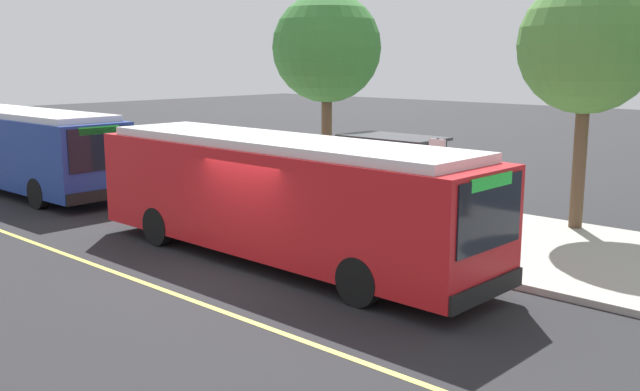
% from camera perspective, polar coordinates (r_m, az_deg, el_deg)
% --- Properties ---
extents(ground_plane, '(120.00, 120.00, 0.00)m').
position_cam_1_polar(ground_plane, '(16.55, -5.42, -5.94)').
color(ground_plane, '#232326').
extents(sidewalk_curb, '(44.00, 6.40, 0.15)m').
position_cam_1_polar(sidewalk_curb, '(20.87, 6.92, -2.23)').
color(sidewalk_curb, '#A8A399').
rests_on(sidewalk_curb, ground_plane).
extents(lane_stripe_center, '(36.00, 0.14, 0.01)m').
position_cam_1_polar(lane_stripe_center, '(15.24, -11.63, -7.58)').
color(lane_stripe_center, '#E0D64C').
rests_on(lane_stripe_center, ground_plane).
extents(transit_bus_main, '(11.24, 2.72, 2.95)m').
position_cam_1_polar(transit_bus_main, '(16.90, -3.20, 0.10)').
color(transit_bus_main, red).
rests_on(transit_bus_main, ground_plane).
extents(transit_bus_second, '(10.16, 2.70, 2.95)m').
position_cam_1_polar(transit_bus_second, '(27.86, -22.34, 3.53)').
color(transit_bus_second, navy).
rests_on(transit_bus_second, ground_plane).
extents(bus_shelter, '(2.90, 1.60, 2.48)m').
position_cam_1_polar(bus_shelter, '(20.53, 5.62, 2.82)').
color(bus_shelter, '#333338').
rests_on(bus_shelter, sidewalk_curb).
extents(waiting_bench, '(1.60, 0.48, 0.95)m').
position_cam_1_polar(waiting_bench, '(20.41, 6.41, -0.91)').
color(waiting_bench, brown).
rests_on(waiting_bench, sidewalk_curb).
extents(route_sign_post, '(0.44, 0.08, 2.80)m').
position_cam_1_polar(route_sign_post, '(16.96, 9.21, 1.17)').
color(route_sign_post, '#333338').
rests_on(route_sign_post, sidewalk_curb).
extents(street_tree_upstreet, '(3.65, 3.65, 6.78)m').
position_cam_1_polar(street_tree_upstreet, '(20.68, 20.42, 11.03)').
color(street_tree_upstreet, brown).
rests_on(street_tree_upstreet, sidewalk_curb).
extents(street_tree_downstreet, '(3.66, 3.66, 6.79)m').
position_cam_1_polar(street_tree_downstreet, '(24.52, 0.55, 11.58)').
color(street_tree_downstreet, brown).
rests_on(street_tree_downstreet, sidewalk_curb).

